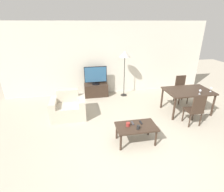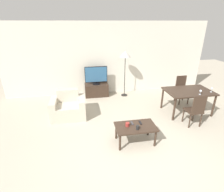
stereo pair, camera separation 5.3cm
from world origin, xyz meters
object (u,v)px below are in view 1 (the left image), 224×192
object	(u,v)px
tv_stand	(96,90)
dining_chair_near	(195,109)
cup_colored_far	(138,127)
wine_glass_center	(211,88)
dining_chair_far	(181,88)
floor_lamp	(125,56)
tv	(96,75)
wine_glass_left	(200,91)
remote_secondary	(133,123)
coffee_table	(136,128)
armchair	(68,108)
cup_white_near	(128,124)
remote_primary	(141,122)
dining_table	(188,93)

from	to	relation	value
tv_stand	dining_chair_near	world-z (taller)	dining_chair_near
cup_colored_far	wine_glass_center	distance (m)	2.85
dining_chair_near	dining_chair_far	bearing A→B (deg)	72.44
floor_lamp	cup_colored_far	distance (m)	3.18
tv	cup_colored_far	distance (m)	3.22
cup_colored_far	wine_glass_left	distance (m)	2.40
tv	remote_secondary	size ratio (longest dim) A/B	5.58
remote_secondary	tv	bearing A→B (deg)	101.28
dining_chair_far	remote_secondary	bearing A→B (deg)	-141.88
coffee_table	dining_chair_near	bearing A→B (deg)	12.94
remote_secondary	dining_chair_far	bearing A→B (deg)	38.12
dining_chair_far	cup_colored_far	xyz separation A→B (m)	(-2.28, -2.08, -0.02)
coffee_table	wine_glass_center	bearing A→B (deg)	20.00
coffee_table	dining_chair_far	xyz separation A→B (m)	(2.28, 1.95, 0.12)
armchair	cup_white_near	bearing A→B (deg)	-46.57
floor_lamp	remote_secondary	distance (m)	2.97
wine_glass_left	coffee_table	bearing A→B (deg)	-158.84
remote_secondary	wine_glass_left	distance (m)	2.36
remote_primary	floor_lamp	bearing A→B (deg)	84.03
floor_lamp	tv_stand	bearing A→B (deg)	171.29
tv	wine_glass_left	xyz separation A→B (m)	(2.80, -2.17, 0.02)
tv	remote_primary	size ratio (longest dim) A/B	5.58
tv_stand	tv	size ratio (longest dim) A/B	1.05
cup_colored_far	coffee_table	bearing A→B (deg)	90.66
remote_secondary	wine_glass_left	bearing A→B (deg)	17.94
coffee_table	remote_secondary	distance (m)	0.15
floor_lamp	remote_secondary	size ratio (longest dim) A/B	11.42
remote_secondary	cup_colored_far	distance (m)	0.26
dining_chair_far	remote_secondary	size ratio (longest dim) A/B	6.24
coffee_table	remote_secondary	size ratio (longest dim) A/B	6.26
armchair	wine_glass_center	bearing A→B (deg)	-7.74
dining_chair_near	coffee_table	bearing A→B (deg)	-167.06
dining_chair_near	floor_lamp	distance (m)	2.97
wine_glass_left	wine_glass_center	distance (m)	0.46
tv	cup_colored_far	world-z (taller)	tv
wine_glass_left	floor_lamp	bearing A→B (deg)	130.81
dining_chair_far	wine_glass_center	distance (m)	1.10
dining_chair_near	wine_glass_left	distance (m)	0.66
tv	floor_lamp	size ratio (longest dim) A/B	0.49
tv_stand	armchair	bearing A→B (deg)	-123.38
dining_table	dining_chair_near	bearing A→B (deg)	-107.56
tv	wine_glass_left	size ratio (longest dim) A/B	5.74
armchair	cup_white_near	distance (m)	2.07
dining_chair_near	cup_white_near	bearing A→B (deg)	-169.08
remote_secondary	cup_colored_far	world-z (taller)	cup_colored_far
dining_table	floor_lamp	world-z (taller)	floor_lamp
wine_glass_left	wine_glass_center	bearing A→B (deg)	14.13
cup_colored_far	remote_primary	bearing A→B (deg)	58.57
armchair	dining_chair_near	bearing A→B (deg)	-18.15
dining_table	dining_chair_far	distance (m)	0.82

